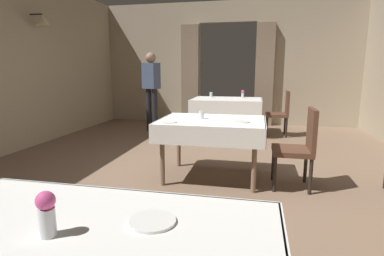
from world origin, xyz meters
The scene contains 14 objects.
ground centered at (0.00, 0.00, 0.00)m, with size 10.08×10.08×0.00m, color #7A604C.
wall_back centered at (0.00, 4.18, 1.51)m, with size 6.40×0.27×3.00m.
dining_table_mid centered at (0.25, 0.03, 0.66)m, with size 1.29×1.00×0.75m.
dining_table_far centered at (0.15, 2.86, 0.65)m, with size 1.47×1.05×0.75m.
chair_mid_right centered at (1.28, -0.09, 0.52)m, with size 0.44×0.44×0.93m.
chair_far_right centered at (1.27, 2.84, 0.52)m, with size 0.44×0.44×0.93m.
flower_vase_near centered at (0.06, -2.77, 0.84)m, with size 0.07×0.07×0.17m.
plate_near_c centered at (0.39, -2.59, 0.76)m, with size 0.19×0.19×0.01m, color white.
plate_mid_a centered at (0.61, -0.10, 0.76)m, with size 0.20×0.20×0.01m, color white.
glass_mid_b centered at (0.11, 0.06, 0.80)m, with size 0.07×0.07×0.10m, color silver.
plate_mid_c centered at (-0.22, -0.29, 0.76)m, with size 0.21×0.21×0.01m, color white.
flower_vase_far centered at (0.46, 3.19, 0.84)m, with size 0.07×0.07×0.17m.
glass_far_b centered at (-0.24, 3.16, 0.80)m, with size 0.07×0.07×0.11m, color silver.
person_waiter_by_doorway centered at (-1.50, 2.73, 1.02)m, with size 0.42×0.35×1.72m.
Camera 1 is at (0.79, -3.67, 1.35)m, focal length 28.69 mm.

